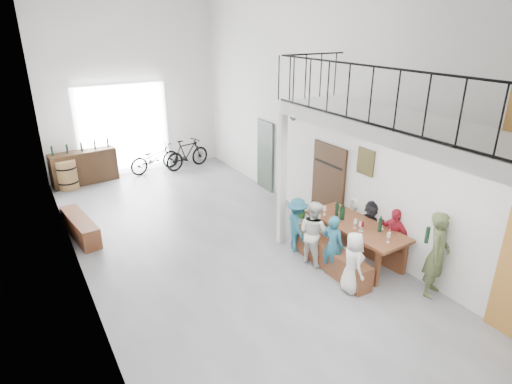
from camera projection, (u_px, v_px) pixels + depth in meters
floor at (219, 247)px, 9.32m from camera, size 12.00×12.00×0.00m
room_walls at (213, 80)px, 7.98m from camera, size 12.00×12.00×12.00m
gateway_portal at (123, 130)px, 13.36m from camera, size 2.80×0.08×2.80m
right_wall_decor at (381, 176)px, 8.43m from camera, size 0.07×8.28×5.07m
balcony at (416, 134)px, 6.63m from camera, size 1.52×5.62×4.00m
tasting_table at (356, 228)px, 8.61m from camera, size 0.99×2.21×0.79m
bench_inner at (329, 256)px, 8.47m from camera, size 0.37×2.14×0.49m
bench_wall at (366, 244)px, 9.00m from camera, size 0.48×1.93×0.44m
tableware at (356, 219)px, 8.52m from camera, size 0.63×1.61×0.35m
side_bench at (80, 227)px, 9.68m from camera, size 0.60×1.77×0.49m
oak_barrel at (67, 175)px, 12.40m from camera, size 0.59×0.59×0.87m
serving_counter at (84, 167)px, 12.83m from camera, size 1.93×0.73×0.99m
counter_bottles at (81, 147)px, 12.58m from camera, size 1.64×0.21×0.28m
guest_left_a at (353, 262)px, 7.62m from camera, size 0.52×0.65×1.17m
guest_left_b at (333, 246)px, 8.11m from camera, size 0.41×0.52×1.24m
guest_left_c at (313, 232)px, 8.52m from camera, size 0.62×0.74×1.33m
guest_left_d at (297, 225)px, 9.00m from camera, size 0.65×0.86×1.18m
guest_right_a at (393, 237)px, 8.46m from camera, size 0.41×0.76×1.22m
guest_right_b at (370, 226)px, 9.00m from camera, size 0.74×1.10×1.14m
guest_right_c at (355, 218)px, 9.51m from camera, size 0.34×0.51×1.01m
host_standing at (437, 254)px, 7.47m from camera, size 0.69×0.59×1.60m
potted_plant at (302, 210)px, 10.66m from camera, size 0.38×0.34×0.38m
bicycle_near at (155, 158)px, 13.82m from camera, size 1.83×0.97×0.91m
bicycle_far at (187, 154)px, 14.11m from camera, size 1.71×0.84×0.99m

